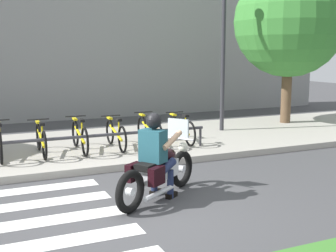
{
  "coord_description": "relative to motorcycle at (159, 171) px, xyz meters",
  "views": [
    {
      "loc": [
        -1.98,
        -6.22,
        2.4
      ],
      "look_at": [
        1.61,
        1.83,
        0.92
      ],
      "focal_mm": 47.23,
      "sensor_mm": 36.0,
      "label": 1
    }
  ],
  "objects": [
    {
      "name": "bicycle_4",
      "position": [
        -0.54,
        3.34,
        0.04
      ],
      "size": [
        0.48,
        1.74,
        0.78
      ],
      "color": "black",
      "rests_on": "sidewalk"
    },
    {
      "name": "bicycle_3",
      "position": [
        -1.4,
        3.34,
        0.03
      ],
      "size": [
        0.48,
        1.7,
        0.76
      ],
      "color": "black",
      "rests_on": "sidewalk"
    },
    {
      "name": "crosswalk_stripe_4",
      "position": [
        -2.11,
        1.34,
        -0.46
      ],
      "size": [
        2.8,
        0.4,
        0.01
      ],
      "primitive_type": "cube",
      "color": "white",
      "rests_on": "ground"
    },
    {
      "name": "bicycle_6",
      "position": [
        1.16,
        3.34,
        0.04
      ],
      "size": [
        0.48,
        1.74,
        0.79
      ],
      "color": "black",
      "rests_on": "sidewalk"
    },
    {
      "name": "crosswalk_stripe_1",
      "position": [
        -2.11,
        -1.06,
        -0.46
      ],
      "size": [
        2.8,
        0.4,
        0.01
      ],
      "primitive_type": "cube",
      "color": "white",
      "rests_on": "ground"
    },
    {
      "name": "rider",
      "position": [
        -0.07,
        -0.04,
        0.37
      ],
      "size": [
        0.77,
        0.73,
        1.45
      ],
      "color": "#1E4C59",
      "rests_on": "ground"
    },
    {
      "name": "bike_rack",
      "position": [
        -0.97,
        2.78,
        0.11
      ],
      "size": [
        6.57,
        0.07,
        0.49
      ],
      "color": "#333338",
      "rests_on": "sidewalk"
    },
    {
      "name": "tree_near_rack",
      "position": [
        6.48,
        4.85,
        2.85
      ],
      "size": [
        3.45,
        3.45,
        5.06
      ],
      "color": "brown",
      "rests_on": "ground"
    },
    {
      "name": "crosswalk_stripe_2",
      "position": [
        -2.11,
        -0.26,
        -0.46
      ],
      "size": [
        2.8,
        0.4,
        0.01
      ],
      "primitive_type": "cube",
      "color": "white",
      "rests_on": "ground"
    },
    {
      "name": "ground_plane",
      "position": [
        -0.75,
        -0.26,
        -0.47
      ],
      "size": [
        48.0,
        48.0,
        0.0
      ],
      "primitive_type": "plane",
      "color": "#424244"
    },
    {
      "name": "sidewalk",
      "position": [
        -0.75,
        4.05,
        -0.39
      ],
      "size": [
        24.0,
        4.4,
        0.15
      ],
      "primitive_type": "cube",
      "color": "#A8A399",
      "rests_on": "ground"
    },
    {
      "name": "crosswalk_stripe_3",
      "position": [
        -2.11,
        0.54,
        -0.46
      ],
      "size": [
        2.8,
        0.4,
        0.01
      ],
      "primitive_type": "cube",
      "color": "white",
      "rests_on": "ground"
    },
    {
      "name": "bicycle_2",
      "position": [
        -2.25,
        3.34,
        0.05
      ],
      "size": [
        0.48,
        1.68,
        0.8
      ],
      "color": "black",
      "rests_on": "sidewalk"
    },
    {
      "name": "street_lamp",
      "position": [
        3.87,
        4.45,
        2.22
      ],
      "size": [
        0.28,
        0.28,
        4.46
      ],
      "color": "#2D2D33",
      "rests_on": "ground"
    },
    {
      "name": "bicycle_5",
      "position": [
        0.31,
        3.34,
        0.03
      ],
      "size": [
        0.48,
        1.69,
        0.75
      ],
      "color": "black",
      "rests_on": "sidewalk"
    },
    {
      "name": "bicycle_7",
      "position": [
        2.02,
        3.34,
        0.02
      ],
      "size": [
        0.48,
        1.65,
        0.74
      ],
      "color": "black",
      "rests_on": "sidewalk"
    },
    {
      "name": "building_backdrop",
      "position": [
        -0.75,
        9.75,
        3.16
      ],
      "size": [
        24.0,
        1.2,
        7.25
      ],
      "primitive_type": "cube",
      "color": "gray",
      "rests_on": "ground"
    },
    {
      "name": "motorcycle",
      "position": [
        0.0,
        0.0,
        0.0
      ],
      "size": [
        1.89,
        1.34,
        1.25
      ],
      "color": "black",
      "rests_on": "ground"
    }
  ]
}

